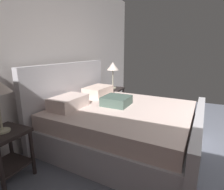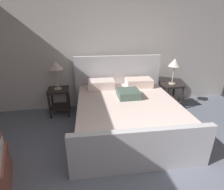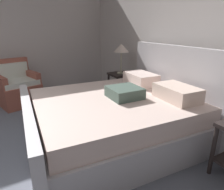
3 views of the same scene
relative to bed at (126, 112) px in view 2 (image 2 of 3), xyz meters
The scene contains 6 objects.
wall_back 1.66m from the bed, 86.55° to the left, with size 6.23×0.12×2.90m, color silver.
bed is the anchor object (origin of this frame).
nightstand_right 1.48m from the bed, 28.79° to the left, with size 0.44×0.44×0.60m.
table_lamp_right 1.65m from the bed, 28.79° to the left, with size 0.28×0.28×0.60m.
nightstand_left 1.56m from the bed, 147.16° to the left, with size 0.44×0.44×0.60m.
table_lamp_left 1.73m from the bed, 147.16° to the left, with size 0.31×0.31×0.60m.
Camera 2 is at (-0.88, -0.77, 1.92)m, focal length 28.25 mm.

